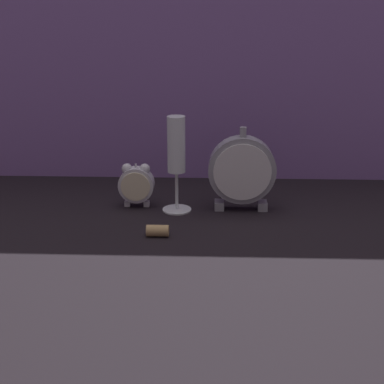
# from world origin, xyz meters

# --- Properties ---
(ground_plane) EXTENTS (4.00, 4.00, 0.00)m
(ground_plane) POSITION_xyz_m (0.00, 0.00, 0.00)
(ground_plane) COLOR black
(fabric_backdrop_drape) EXTENTS (1.55, 0.01, 0.63)m
(fabric_backdrop_drape) POSITION_xyz_m (0.00, 0.33, 0.31)
(fabric_backdrop_drape) COLOR #8460A8
(fabric_backdrop_drape) RESTS_ON ground_plane
(alarm_clock_twin_bell) EXTENTS (0.08, 0.03, 0.10)m
(alarm_clock_twin_bell) POSITION_xyz_m (-0.12, 0.11, 0.05)
(alarm_clock_twin_bell) COLOR silver
(alarm_clock_twin_bell) RESTS_ON ground_plane
(mantel_clock_silver) EXTENTS (0.14, 0.04, 0.18)m
(mantel_clock_silver) POSITION_xyz_m (0.10, 0.10, 0.09)
(mantel_clock_silver) COLOR gray
(mantel_clock_silver) RESTS_ON ground_plane
(champagne_flute) EXTENTS (0.06, 0.06, 0.20)m
(champagne_flute) POSITION_xyz_m (-0.03, 0.09, 0.13)
(champagne_flute) COLOR silver
(champagne_flute) RESTS_ON ground_plane
(wine_cork) EXTENTS (0.04, 0.02, 0.02)m
(wine_cork) POSITION_xyz_m (-0.06, -0.05, 0.01)
(wine_cork) COLOR tan
(wine_cork) RESTS_ON ground_plane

